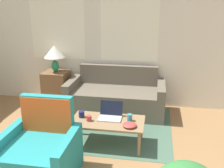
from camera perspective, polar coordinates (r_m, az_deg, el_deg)
wall_back at (r=5.22m, az=-3.23°, el=9.75°), size 6.71×0.06×2.60m
rug at (r=4.48m, az=0.47°, el=-9.15°), size 1.89×1.87×0.01m
couch at (r=4.97m, az=0.87°, el=-3.00°), size 1.80×0.85×0.83m
armchair at (r=3.34m, az=-15.34°, el=-14.55°), size 0.86×0.79×0.92m
side_table at (r=5.35m, az=-11.93°, el=-0.97°), size 0.47×0.47×0.70m
table_lamp at (r=5.17m, az=-12.43°, el=6.56°), size 0.39×0.39×0.51m
coffee_table at (r=3.81m, az=-0.99°, el=-8.53°), size 1.05×0.55×0.39m
laptop at (r=3.85m, az=-0.34°, el=-6.67°), size 0.33×0.28×0.23m
cup_navy at (r=3.78m, az=-5.05°, el=-7.43°), size 0.08×0.08×0.08m
cup_yellow at (r=3.77m, az=3.84°, el=-7.29°), size 0.08×0.08×0.10m
cup_white at (r=3.90m, az=-6.65°, el=-6.56°), size 0.09×0.09×0.09m
snack_bowl at (r=3.61m, az=3.83°, el=-8.89°), size 0.19×0.19×0.05m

